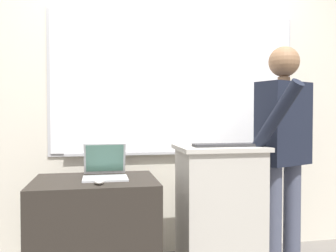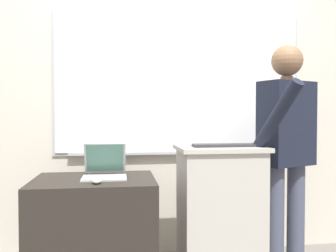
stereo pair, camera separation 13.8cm
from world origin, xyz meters
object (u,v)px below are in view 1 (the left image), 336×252
(lectern_podium, at_px, (219,213))
(wireless_keyboard, at_px, (225,145))
(person_presenter, at_px, (284,142))
(computer_mouse_by_laptop, at_px, (99,181))
(laptop, at_px, (105,167))
(side_desk, at_px, (95,237))

(lectern_podium, relative_size, wireless_keyboard, 2.16)
(person_presenter, xyz_separation_m, computer_mouse_by_laptop, (-1.36, -0.25, -0.20))
(wireless_keyboard, xyz_separation_m, computer_mouse_by_laptop, (-0.86, -0.16, -0.20))
(laptop, bearing_deg, person_presenter, 0.17)
(person_presenter, height_order, wireless_keyboard, person_presenter)
(computer_mouse_by_laptop, bearing_deg, side_desk, 98.97)
(lectern_podium, xyz_separation_m, computer_mouse_by_laptop, (-0.85, -0.22, 0.30))
(laptop, height_order, wireless_keyboard, laptop)
(side_desk, height_order, laptop, laptop)
(lectern_podium, bearing_deg, wireless_keyboard, -72.78)
(side_desk, distance_m, laptop, 0.46)
(lectern_podium, distance_m, side_desk, 0.88)
(side_desk, bearing_deg, wireless_keyboard, -1.05)
(lectern_podium, distance_m, person_presenter, 0.72)
(person_presenter, xyz_separation_m, wireless_keyboard, (-0.50, -0.09, -0.01))
(computer_mouse_by_laptop, bearing_deg, laptop, 80.89)
(person_presenter, bearing_deg, laptop, 157.77)
(wireless_keyboard, bearing_deg, laptop, 173.93)
(computer_mouse_by_laptop, bearing_deg, person_presenter, 10.42)
(person_presenter, bearing_deg, computer_mouse_by_laptop, 168.03)
(person_presenter, distance_m, computer_mouse_by_laptop, 1.40)
(lectern_podium, height_order, wireless_keyboard, wireless_keyboard)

